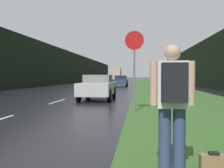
{
  "coord_description": "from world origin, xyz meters",
  "views": [
    {
      "loc": [
        4.43,
        -2.29,
        1.39
      ],
      "look_at": [
        2.9,
        13.77,
        0.93
      ],
      "focal_mm": 45.0,
      "sensor_mm": 36.0,
      "label": 1
    }
  ],
  "objects": [
    {
      "name": "hitchhiker_with_backpack",
      "position": [
        4.91,
        1.73,
        1.05
      ],
      "size": [
        0.64,
        0.43,
        1.83
      ],
      "rotation": [
        0.0,
        0.0,
        0.03
      ],
      "color": "navy",
      "rests_on": "ground_plane"
    },
    {
      "name": "car_passing_near",
      "position": [
        2.01,
        14.22,
        0.75
      ],
      "size": [
        1.88,
        4.62,
        1.46
      ],
      "rotation": [
        0.0,
        0.0,
        3.14
      ],
      "color": "#BCBCBC",
      "rests_on": "ground_plane"
    },
    {
      "name": "delivery_truck",
      "position": [
        -2.01,
        80.2,
        1.95
      ],
      "size": [
        2.54,
        7.28,
        3.74
      ],
      "color": "#6E684F",
      "rests_on": "ground_plane"
    },
    {
      "name": "grass_verge",
      "position": [
        7.02,
        40.0,
        0.01
      ],
      "size": [
        6.0,
        240.0,
        0.02
      ],
      "primitive_type": "cube",
      "color": "#386028",
      "rests_on": "ground_plane"
    },
    {
      "name": "stop_sign",
      "position": [
        4.26,
        8.41,
        1.92
      ],
      "size": [
        0.72,
        0.07,
        3.11
      ],
      "color": "slate",
      "rests_on": "ground_plane"
    },
    {
      "name": "treeline_far_side",
      "position": [
        -10.02,
        50.0,
        3.11
      ],
      "size": [
        2.0,
        140.0,
        6.23
      ],
      "primitive_type": "cube",
      "color": "black",
      "rests_on": "ground_plane"
    },
    {
      "name": "lane_stripe_e",
      "position": [
        0.0,
        26.73,
        0.0
      ],
      "size": [
        0.12,
        3.0,
        0.01
      ],
      "primitive_type": "cube",
      "color": "silver",
      "rests_on": "ground_plane"
    },
    {
      "name": "car_oncoming",
      "position": [
        -2.01,
        41.81,
        0.68
      ],
      "size": [
        1.88,
        4.15,
        1.33
      ],
      "color": "black",
      "rests_on": "ground_plane"
    },
    {
      "name": "lane_stripe_c",
      "position": [
        0.0,
        12.73,
        0.0
      ],
      "size": [
        0.12,
        3.0,
        0.01
      ],
      "primitive_type": "cube",
      "color": "silver",
      "rests_on": "ground_plane"
    },
    {
      "name": "car_passing_far",
      "position": [
        2.01,
        35.45,
        0.74
      ],
      "size": [
        1.85,
        4.71,
        1.47
      ],
      "rotation": [
        0.0,
        0.0,
        3.14
      ],
      "color": "#2D3856",
      "rests_on": "ground_plane"
    },
    {
      "name": "suitcase",
      "position": [
        5.48,
        1.71,
        0.15
      ],
      "size": [
        0.38,
        0.16,
        0.33
      ],
      "rotation": [
        0.0,
        0.0,
        0.03
      ],
      "color": "olive",
      "rests_on": "ground_plane"
    },
    {
      "name": "lane_stripe_d",
      "position": [
        0.0,
        19.73,
        0.0
      ],
      "size": [
        0.12,
        3.0,
        0.01
      ],
      "primitive_type": "cube",
      "color": "silver",
      "rests_on": "ground_plane"
    },
    {
      "name": "treeline_near_side",
      "position": [
        13.02,
        50.0,
        2.82
      ],
      "size": [
        2.0,
        140.0,
        5.65
      ],
      "primitive_type": "cube",
      "color": "black",
      "rests_on": "ground_plane"
    }
  ]
}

